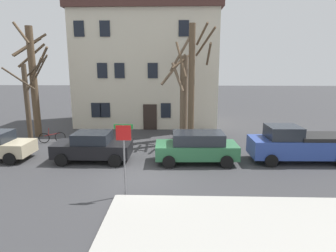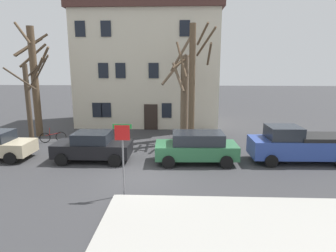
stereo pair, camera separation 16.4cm
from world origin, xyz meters
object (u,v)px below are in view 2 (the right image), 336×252
(tree_bare_mid, at_px, (29,97))
(street_sign_pole, at_px, (123,147))
(tree_bare_near, at_px, (35,77))
(tree_bare_end, at_px, (193,80))
(pickup_truck_blue, at_px, (299,145))
(car_green_wagon, at_px, (197,147))
(tree_bare_far, at_px, (183,93))
(car_black_sedan, at_px, (93,146))
(bicycle_leaning, at_px, (53,137))
(building_main, at_px, (148,59))

(tree_bare_mid, bearing_deg, street_sign_pole, -46.72)
(tree_bare_mid, height_order, street_sign_pole, tree_bare_mid)
(tree_bare_near, relative_size, tree_bare_end, 1.03)
(tree_bare_end, height_order, pickup_truck_blue, tree_bare_end)
(car_green_wagon, bearing_deg, tree_bare_far, 97.29)
(pickup_truck_blue, bearing_deg, car_black_sedan, -178.55)
(street_sign_pole, xyz_separation_m, bicycle_leaning, (-6.50, 8.17, -1.73))
(building_main, height_order, street_sign_pole, building_main)
(car_green_wagon, height_order, pickup_truck_blue, pickup_truck_blue)
(pickup_truck_blue, bearing_deg, street_sign_pole, -152.16)
(bicycle_leaning, bearing_deg, street_sign_pole, -51.52)
(pickup_truck_blue, bearing_deg, tree_bare_near, 162.61)
(building_main, relative_size, car_black_sedan, 2.94)
(building_main, relative_size, pickup_truck_blue, 2.28)
(tree_bare_mid, relative_size, bicycle_leaning, 3.55)
(tree_bare_near, relative_size, car_black_sedan, 1.93)
(tree_bare_near, height_order, car_black_sedan, tree_bare_near)
(tree_bare_far, relative_size, pickup_truck_blue, 1.35)
(car_green_wagon, bearing_deg, pickup_truck_blue, 3.57)
(tree_bare_far, xyz_separation_m, car_black_sedan, (-5.09, -5.34, -2.46))
(tree_bare_mid, distance_m, tree_bare_end, 11.29)
(street_sign_pole, bearing_deg, building_main, 92.19)
(tree_bare_near, bearing_deg, pickup_truck_blue, -17.39)
(tree_bare_mid, relative_size, tree_bare_far, 0.81)
(tree_bare_near, distance_m, pickup_truck_blue, 18.38)
(tree_bare_mid, height_order, pickup_truck_blue, tree_bare_mid)
(tree_bare_far, distance_m, street_sign_pole, 10.13)
(tree_bare_mid, distance_m, street_sign_pole, 11.89)
(building_main, distance_m, tree_bare_far, 7.13)
(car_green_wagon, xyz_separation_m, street_sign_pole, (-3.20, -4.33, 1.22))
(car_green_wagon, bearing_deg, bicycle_leaning, 158.41)
(car_black_sedan, height_order, street_sign_pole, street_sign_pole)
(car_green_wagon, height_order, bicycle_leaning, car_green_wagon)
(tree_bare_near, xyz_separation_m, street_sign_pole, (8.36, -10.09, -2.26))
(tree_bare_end, distance_m, street_sign_pole, 9.48)
(building_main, distance_m, street_sign_pole, 16.09)
(tree_bare_end, height_order, street_sign_pole, tree_bare_end)
(tree_bare_near, height_order, car_green_wagon, tree_bare_near)
(car_black_sedan, relative_size, pickup_truck_blue, 0.77)
(tree_bare_far, relative_size, bicycle_leaning, 4.40)
(tree_bare_near, distance_m, tree_bare_far, 10.93)
(building_main, bearing_deg, car_green_wagon, -71.43)
(car_black_sedan, bearing_deg, building_main, 80.04)
(car_black_sedan, xyz_separation_m, street_sign_pole, (2.58, -4.40, 1.28))
(tree_bare_far, distance_m, tree_bare_end, 1.58)
(car_black_sedan, bearing_deg, bicycle_leaning, 136.08)
(street_sign_pole, bearing_deg, bicycle_leaning, 128.48)
(street_sign_pole, bearing_deg, tree_bare_near, 129.66)
(tree_bare_mid, bearing_deg, car_black_sedan, -37.32)
(tree_bare_end, bearing_deg, bicycle_leaning, -176.93)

